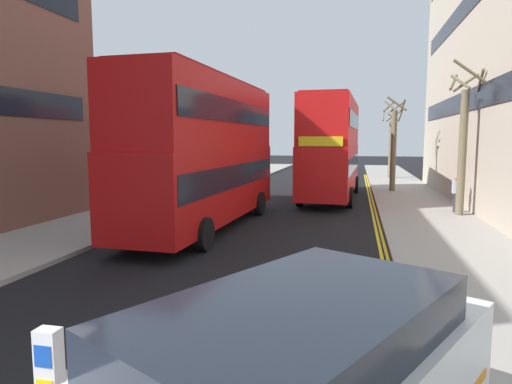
% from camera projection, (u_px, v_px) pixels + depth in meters
% --- Properties ---
extents(sidewalk_right, '(4.00, 80.00, 0.14)m').
position_uv_depth(sidewalk_right, '(435.00, 225.00, 17.33)').
color(sidewalk_right, '#9E9991').
rests_on(sidewalk_right, ground).
extents(sidewalk_left, '(4.00, 80.00, 0.14)m').
position_uv_depth(sidewalk_left, '(129.00, 213.00, 20.15)').
color(sidewalk_left, '#9E9991').
rests_on(sidewalk_left, ground).
extents(kerb_line_outer, '(0.10, 56.00, 0.01)m').
position_uv_depth(kerb_line_outer, '(382.00, 235.00, 15.86)').
color(kerb_line_outer, yellow).
rests_on(kerb_line_outer, ground).
extents(kerb_line_inner, '(0.10, 56.00, 0.01)m').
position_uv_depth(kerb_line_inner, '(377.00, 235.00, 15.89)').
color(kerb_line_inner, yellow).
rests_on(kerb_line_inner, ground).
extents(keep_left_bollard, '(0.36, 0.28, 1.11)m').
position_uv_depth(keep_left_bollard, '(50.00, 378.00, 5.26)').
color(keep_left_bollard, silver).
rests_on(keep_left_bollard, traffic_island).
extents(double_decker_bus_away, '(3.12, 10.90, 5.64)m').
position_uv_depth(double_decker_bus_away, '(205.00, 149.00, 16.84)').
color(double_decker_bus_away, '#B20F0F').
rests_on(double_decker_bus_away, ground).
extents(double_decker_bus_oncoming, '(3.12, 10.89, 5.64)m').
position_uv_depth(double_decker_bus_oncoming, '(332.00, 146.00, 25.38)').
color(double_decker_bus_oncoming, red).
rests_on(double_decker_bus_oncoming, ground).
extents(pedestrian_far, '(0.34, 0.22, 1.62)m').
position_uv_depth(pedestrian_far, '(456.00, 193.00, 19.95)').
color(pedestrian_far, '#2D2D38').
rests_on(pedestrian_far, sidewalk_right).
extents(street_tree_near, '(1.41, 1.44, 5.84)m').
position_uv_depth(street_tree_near, '(394.00, 146.00, 27.96)').
color(street_tree_near, '#6B6047').
rests_on(street_tree_near, sidewalk_right).
extents(street_tree_mid, '(1.67, 1.49, 5.80)m').
position_uv_depth(street_tree_mid, '(391.00, 146.00, 37.75)').
color(street_tree_mid, '#6B6047').
rests_on(street_tree_mid, sidewalk_right).
extents(street_tree_far, '(1.62, 1.63, 6.45)m').
position_uv_depth(street_tree_far, '(463.00, 143.00, 18.98)').
color(street_tree_far, '#6B6047').
rests_on(street_tree_far, sidewalk_right).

